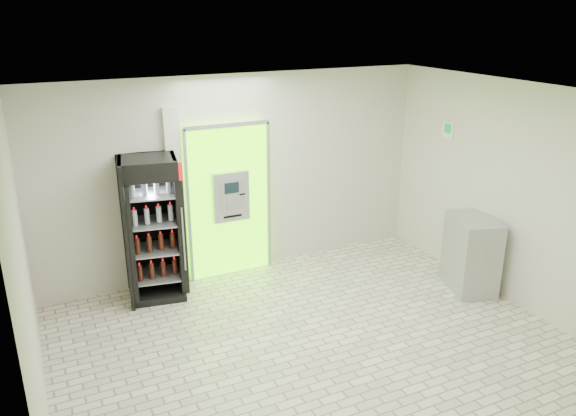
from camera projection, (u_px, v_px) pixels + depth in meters
ground at (316, 347)px, 6.78m from camera, size 6.00×6.00×0.00m
room_shell at (319, 203)px, 6.16m from camera, size 6.00×6.00×6.00m
atm_assembly at (229, 200)px, 8.36m from camera, size 1.30×0.24×2.33m
pillar at (176, 198)px, 8.03m from camera, size 0.22×0.11×2.60m
beverage_cooler at (153, 231)px, 7.72m from camera, size 0.86×0.81×2.01m
steel_cabinet at (471, 254)px, 8.03m from camera, size 0.79×0.95×1.09m
exit_sign at (448, 130)px, 8.48m from camera, size 0.02×0.22×0.26m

